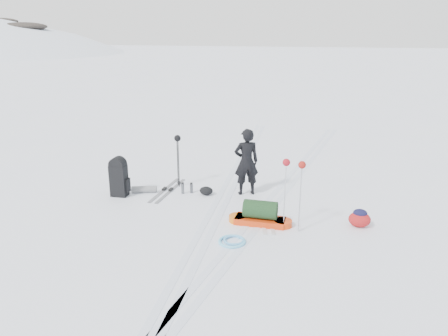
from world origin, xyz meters
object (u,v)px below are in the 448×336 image
Objects in this scene: expedition_rucksack at (122,178)px; ski_poles_black at (178,145)px; skier at (246,162)px; pulk_sled at (260,215)px.

ski_poles_black is at bearing 39.58° from expedition_rucksack.
skier is 3.10m from expedition_rucksack.
skier is 1.91m from pulk_sled.
expedition_rucksack is 0.73× the size of ski_poles_black.
expedition_rucksack is (-3.61, 0.78, 0.26)m from pulk_sled.
expedition_rucksack is at bearing -7.26° from skier.
ski_poles_black reaches higher than expedition_rucksack.
expedition_rucksack is at bearing -142.18° from ski_poles_black.
pulk_sled is at bearing -39.23° from ski_poles_black.
pulk_sled is 3.70m from expedition_rucksack.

